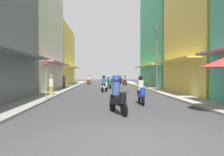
# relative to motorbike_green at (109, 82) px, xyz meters

# --- Properties ---
(ground_plane) EXTENTS (96.33, 96.33, 0.00)m
(ground_plane) POSITION_rel_motorbike_green_xyz_m (-0.11, -1.87, -0.70)
(ground_plane) COLOR #38383A
(sidewalk_left) EXTENTS (1.67, 51.79, 0.12)m
(sidewalk_left) POSITION_rel_motorbike_green_xyz_m (-5.01, -1.87, -0.64)
(sidewalk_left) COLOR gray
(sidewalk_left) RESTS_ON ground
(sidewalk_right) EXTENTS (1.67, 51.79, 0.12)m
(sidewalk_right) POSITION_rel_motorbike_green_xyz_m (4.79, -1.87, -0.64)
(sidewalk_right) COLOR #9E9991
(sidewalk_right) RESTS_ON ground
(building_left_mid) EXTENTS (7.05, 10.93, 11.13)m
(building_left_mid) POSITION_rel_motorbike_green_xyz_m (-8.84, -2.32, 4.86)
(building_left_mid) COLOR silver
(building_left_mid) RESTS_ON ground
(building_left_far) EXTENTS (7.05, 11.44, 9.02)m
(building_left_far) POSITION_rel_motorbike_green_xyz_m (-8.84, 9.21, 3.80)
(building_left_far) COLOR #EFD159
(building_left_far) RESTS_ON ground
(building_right_far) EXTENTS (7.05, 12.92, 13.79)m
(building_right_far) POSITION_rel_motorbike_green_xyz_m (8.61, 3.84, 6.19)
(building_right_far) COLOR #4CB28C
(building_right_far) RESTS_ON ground
(motorbike_green) EXTENTS (0.67, 1.77, 1.58)m
(motorbike_green) POSITION_rel_motorbike_green_xyz_m (0.00, 0.00, 0.00)
(motorbike_green) COLOR black
(motorbike_green) RESTS_ON ground
(motorbike_orange) EXTENTS (0.62, 1.79, 1.58)m
(motorbike_orange) POSITION_rel_motorbike_green_xyz_m (-2.93, 10.28, 0.00)
(motorbike_orange) COLOR black
(motorbike_orange) RESTS_ON ground
(motorbike_maroon) EXTENTS (0.61, 1.79, 1.58)m
(motorbike_maroon) POSITION_rel_motorbike_green_xyz_m (2.69, 7.18, 0.00)
(motorbike_maroon) COLOR black
(motorbike_maroon) RESTS_ON ground
(motorbike_red) EXTENTS (0.55, 1.81, 0.96)m
(motorbike_red) POSITION_rel_motorbike_green_xyz_m (2.51, -6.68, -0.20)
(motorbike_red) COLOR black
(motorbike_red) RESTS_ON ground
(motorbike_blue) EXTENTS (0.55, 1.81, 1.58)m
(motorbike_blue) POSITION_rel_motorbike_green_xyz_m (1.32, -13.38, 0.00)
(motorbike_blue) COLOR black
(motorbike_blue) RESTS_ON ground
(motorbike_white) EXTENTS (0.74, 1.75, 1.58)m
(motorbike_white) POSITION_rel_motorbike_green_xyz_m (-0.60, -5.00, 0.00)
(motorbike_white) COLOR black
(motorbike_white) RESTS_ON ground
(motorbike_black) EXTENTS (0.75, 1.74, 1.58)m
(motorbike_black) POSITION_rel_motorbike_green_xyz_m (-0.20, -16.15, 0.00)
(motorbike_black) COLOR black
(motorbike_black) RESTS_ON ground
(parked_car) EXTENTS (1.87, 4.14, 1.45)m
(parked_car) POSITION_rel_motorbike_green_xyz_m (1.94, 15.02, 0.04)
(parked_car) COLOR black
(parked_car) RESTS_ON ground
(pedestrian_crossing) EXTENTS (0.34, 0.34, 1.67)m
(pedestrian_crossing) POSITION_rel_motorbike_green_xyz_m (-4.92, -1.70, 0.13)
(pedestrian_crossing) COLOR #262628
(pedestrian_crossing) RESTS_ON ground
(pedestrian_midway) EXTENTS (0.34, 0.34, 1.61)m
(pedestrian_midway) POSITION_rel_motorbike_green_xyz_m (-4.57, -9.20, 0.10)
(pedestrian_midway) COLOR #BF8C3F
(pedestrian_midway) RESTS_ON ground
(pedestrian_far) EXTENTS (0.44, 0.44, 1.73)m
(pedestrian_far) POSITION_rel_motorbike_green_xyz_m (5.19, 0.43, 0.27)
(pedestrian_far) COLOR #BF8C3F
(pedestrian_far) RESTS_ON ground
(utility_pole) EXTENTS (0.20, 1.20, 6.24)m
(utility_pole) POSITION_rel_motorbike_green_xyz_m (4.20, -5.70, 2.49)
(utility_pole) COLOR #4C4C4F
(utility_pole) RESTS_ON ground
(street_sign_no_entry) EXTENTS (0.07, 0.60, 2.65)m
(street_sign_no_entry) POSITION_rel_motorbike_green_xyz_m (-4.33, -11.57, 1.01)
(street_sign_no_entry) COLOR gray
(street_sign_no_entry) RESTS_ON ground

